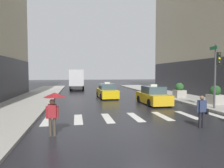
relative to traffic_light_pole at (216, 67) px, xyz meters
name	(u,v)px	position (x,y,z in m)	size (l,w,h in m)	color
ground_plane	(153,130)	(-6.67, -4.31, -3.26)	(160.00, 160.00, 0.00)	black
crosswalk_markings	(135,117)	(-6.67, -1.31, -3.25)	(11.30, 2.80, 0.01)	silver
traffic_light_pole	(216,67)	(0.00, 0.00, 0.00)	(0.44, 0.84, 4.80)	#47474C
taxi_lead	(153,96)	(-3.55, 3.64, -2.53)	(2.00, 4.57, 1.80)	gold
taxi_second	(107,92)	(-6.94, 8.94, -2.53)	(2.05, 4.60, 1.80)	yellow
box_truck	(77,79)	(-10.20, 20.77, -1.41)	(2.48, 7.61, 3.35)	#2D2D2D
pedestrian_with_umbrella	(54,102)	(-11.35, -4.48, -1.74)	(0.96, 0.96, 1.94)	#473D33
pedestrian_with_handbag	(202,110)	(-4.08, -4.38, -2.32)	(0.60, 0.24, 1.65)	black
planter_near_corner	(215,96)	(1.44, 1.97, -2.38)	(1.10, 1.10, 1.60)	#A8A399
planter_mid_block	(179,91)	(0.78, 6.90, -2.38)	(1.10, 1.10, 1.60)	#A8A399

